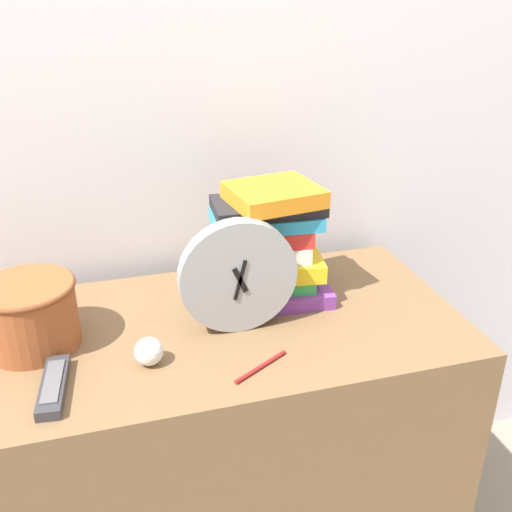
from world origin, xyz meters
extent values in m
cube|color=silver|center=(0.00, 0.59, 1.20)|extent=(6.00, 0.04, 2.40)
cube|color=brown|center=(0.00, 0.26, 0.39)|extent=(1.25, 0.52, 0.77)
cylinder|color=#99999E|center=(0.15, 0.24, 0.89)|extent=(0.24, 0.03, 0.24)
cylinder|color=silver|center=(0.15, 0.23, 0.89)|extent=(0.21, 0.01, 0.21)
cube|color=black|center=(0.15, 0.22, 0.89)|extent=(0.03, 0.01, 0.06)
cube|color=black|center=(0.15, 0.22, 0.89)|extent=(0.03, 0.01, 0.09)
cylinder|color=black|center=(0.15, 0.22, 0.89)|extent=(0.01, 0.00, 0.01)
cube|color=#7A3899|center=(0.26, 0.34, 0.79)|extent=(0.24, 0.19, 0.03)
cube|color=green|center=(0.24, 0.35, 0.82)|extent=(0.23, 0.16, 0.03)
cube|color=yellow|center=(0.27, 0.36, 0.85)|extent=(0.22, 0.20, 0.04)
cube|color=white|center=(0.25, 0.35, 0.89)|extent=(0.20, 0.16, 0.04)
cube|color=red|center=(0.25, 0.35, 0.93)|extent=(0.21, 0.15, 0.04)
cube|color=#2D9ED1|center=(0.24, 0.35, 0.96)|extent=(0.24, 0.15, 0.03)
cube|color=#232328|center=(0.25, 0.36, 0.99)|extent=(0.24, 0.14, 0.03)
cube|color=orange|center=(0.26, 0.34, 1.02)|extent=(0.20, 0.18, 0.04)
cylinder|color=#994C28|center=(-0.25, 0.29, 0.84)|extent=(0.18, 0.18, 0.13)
torus|color=brown|center=(-0.25, 0.29, 0.90)|extent=(0.19, 0.19, 0.01)
cube|color=#333338|center=(-0.21, 0.12, 0.78)|extent=(0.06, 0.17, 0.02)
cube|color=#59595E|center=(-0.21, 0.12, 0.80)|extent=(0.04, 0.12, 0.00)
sphere|color=white|center=(-0.04, 0.16, 0.80)|extent=(0.05, 0.05, 0.05)
cylinder|color=#B21E1E|center=(0.16, 0.09, 0.78)|extent=(0.12, 0.07, 0.01)
camera|label=1|loc=(-0.10, -0.78, 1.44)|focal=42.00mm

